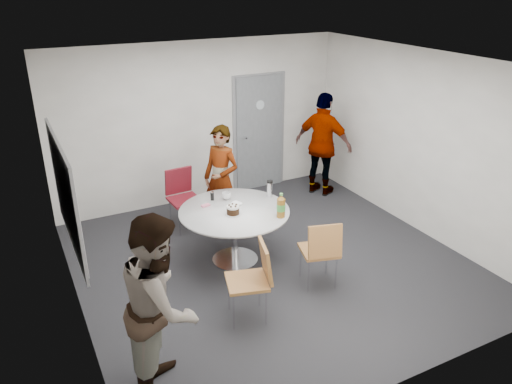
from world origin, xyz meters
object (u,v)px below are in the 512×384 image
whiteboard (66,194)px  person_main (221,179)px  table (237,217)px  person_right (323,145)px  chair_far (182,192)px  door (259,133)px  chair_near_left (255,274)px  person_left (161,305)px  chair_near_right (322,248)px

whiteboard → person_main: whiteboard is taller
table → person_right: size_ratio=0.81×
chair_far → person_main: (0.51, -0.34, 0.24)m
door → whiteboard: (-3.56, -2.28, 0.42)m
whiteboard → person_main: (2.28, 1.05, -0.63)m
door → person_main: (-1.28, -1.23, -0.20)m
chair_near_left → person_main: size_ratio=0.57×
chair_near_left → person_main: person_main is taller
person_left → person_right: 5.01m
table → chair_far: bearing=103.4°
person_main → door: bearing=103.8°
table → person_main: bearing=78.4°
table → door: bearing=56.2°
table → chair_near_right: (0.65, -1.05, -0.11)m
chair_near_left → person_main: bearing=1.9°
chair_near_right → person_right: person_right is taller
chair_far → person_main: size_ratio=0.57×
chair_near_right → table: bearing=137.5°
chair_near_right → chair_near_left: bearing=-155.0°
whiteboard → person_left: (0.51, -1.66, -0.55)m
whiteboard → chair_near_right: bearing=-19.8°
person_left → person_right: person_right is taller
chair_near_right → door: bearing=91.6°
chair_near_right → person_right: bearing=71.6°
door → person_right: bearing=-43.0°
chair_near_right → person_left: size_ratio=0.51×
chair_near_left → whiteboard: bearing=72.6°
door → person_right: door is taller
door → table: bearing=-123.8°
chair_near_left → person_right: person_right is taller
person_right → person_left: bearing=100.0°
chair_far → table: bearing=99.8°
chair_near_left → chair_near_right: size_ratio=1.02×
person_left → person_main: bearing=-10.5°
chair_far → person_left: size_ratio=0.52×
door → person_left: 4.98m
chair_near_left → person_right: (2.68, 2.63, 0.33)m
person_right → chair_far: bearing=63.3°
whiteboard → chair_near_left: 2.25m
person_left → chair_near_left: bearing=-44.4°
door → person_main: door is taller
whiteboard → person_right: bearing=18.7°
chair_near_right → chair_far: chair_far is taller
chair_near_left → person_left: size_ratio=0.52×
table → chair_near_right: table is taller
chair_far → person_main: 0.66m
table → person_left: person_left is taller
chair_near_right → person_right: 3.01m
person_main → person_right: (2.13, 0.44, 0.09)m
chair_far → person_left: 3.31m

